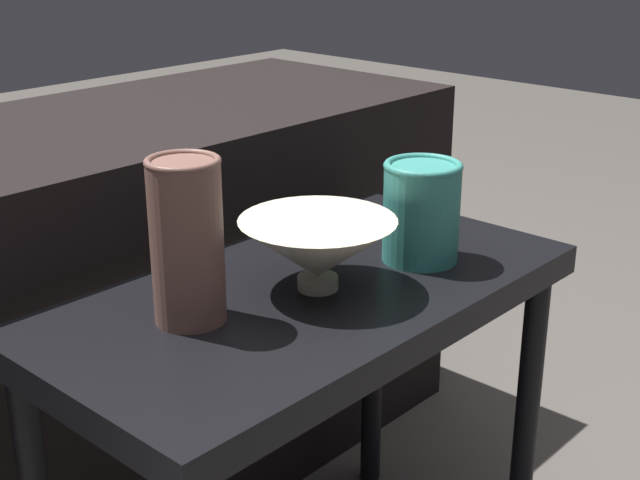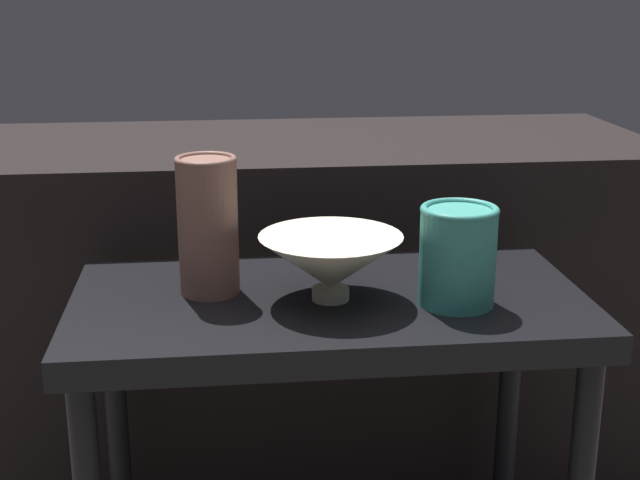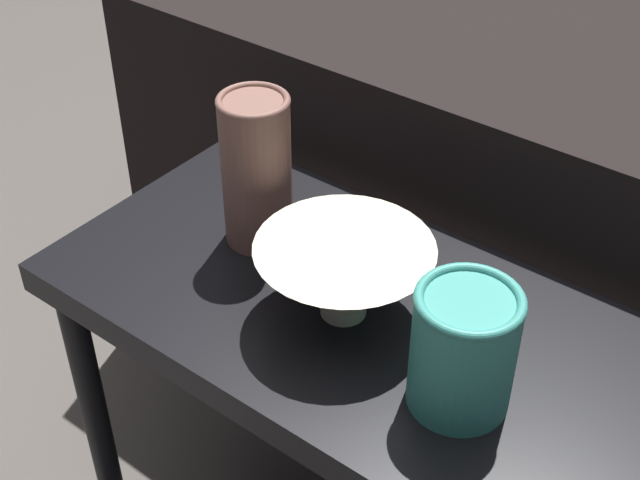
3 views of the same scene
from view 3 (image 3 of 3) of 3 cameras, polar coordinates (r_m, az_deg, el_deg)
table at (r=1.07m, az=1.95°, el=-6.96°), size 0.72×0.37×0.53m
couch_backdrop at (r=1.48m, az=13.00°, el=0.19°), size 1.33×0.50×0.67m
bowl at (r=0.98m, az=1.38°, el=-2.17°), size 0.20×0.20×0.09m
vase_textured_left at (r=1.06m, az=-4.09°, el=4.53°), size 0.09×0.09×0.20m
vase_colorful_right at (r=0.88m, az=9.17°, el=-6.84°), size 0.11×0.11×0.14m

